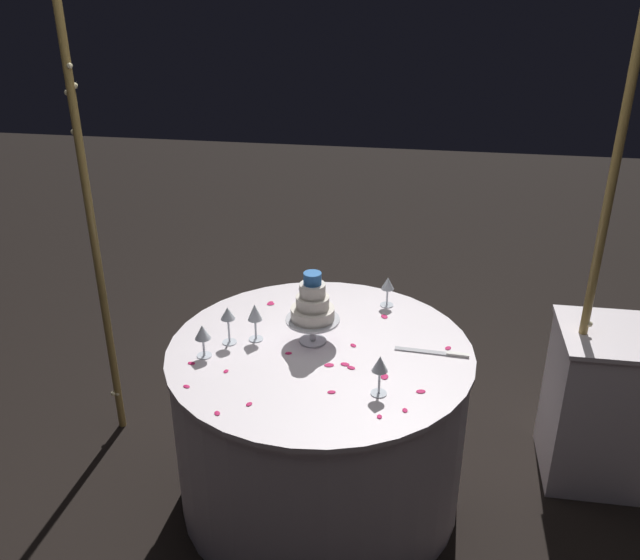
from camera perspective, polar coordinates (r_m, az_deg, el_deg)
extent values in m
plane|color=black|center=(3.22, 0.00, -17.20)|extent=(12.00, 12.00, 0.00)
cylinder|color=olive|center=(3.16, -18.84, 6.45)|extent=(0.04, 0.04, 2.44)
cylinder|color=olive|center=(2.90, 22.60, 4.13)|extent=(0.04, 0.04, 2.44)
sphere|color=#F9EAB2|center=(3.60, -16.91, -9.07)|extent=(0.02, 0.02, 0.02)
sphere|color=#F9EAB2|center=(3.34, 20.12, -10.94)|extent=(0.02, 0.02, 0.02)
sphere|color=#F9EAB2|center=(3.10, -19.90, 11.56)|extent=(0.02, 0.02, 0.02)
sphere|color=#F9EAB2|center=(3.34, 19.91, -11.79)|extent=(0.02, 0.02, 0.02)
sphere|color=#F9EAB2|center=(3.60, -16.56, -9.08)|extent=(0.02, 0.02, 0.02)
sphere|color=#F9EAB2|center=(3.12, 21.20, -5.02)|extent=(0.02, 0.02, 0.02)
sphere|color=#F9EAB2|center=(3.05, -19.80, 15.04)|extent=(0.02, 0.02, 0.02)
sphere|color=#F9EAB2|center=(3.06, 21.61, -3.45)|extent=(0.02, 0.02, 0.02)
sphere|color=#F9EAB2|center=(3.02, -20.20, 16.45)|extent=(0.02, 0.02, 0.02)
sphere|color=#F9EAB2|center=(3.35, 19.50, -11.98)|extent=(0.02, 0.02, 0.02)
sphere|color=#F9EAB2|center=(3.06, -20.37, 14.47)|extent=(0.02, 0.02, 0.02)
cylinder|color=white|center=(2.98, 0.00, -12.07)|extent=(1.21, 1.21, 0.73)
cylinder|color=white|center=(2.77, 0.00, -5.94)|extent=(1.24, 1.24, 0.02)
cube|color=white|center=(3.34, 22.31, -9.76)|extent=(0.43, 0.43, 0.72)
cube|color=white|center=(3.15, 23.43, -4.22)|extent=(0.45, 0.45, 0.02)
cylinder|color=silver|center=(2.81, -0.61, -5.09)|extent=(0.11, 0.11, 0.01)
cylinder|color=silver|center=(2.78, -0.61, -4.23)|extent=(0.02, 0.02, 0.09)
cylinder|color=silver|center=(2.76, -0.62, -3.33)|extent=(0.22, 0.22, 0.01)
cylinder|color=silver|center=(2.75, -0.62, -2.79)|extent=(0.18, 0.18, 0.05)
cylinder|color=silver|center=(2.72, -0.63, -1.86)|extent=(0.13, 0.13, 0.05)
cylinder|color=silver|center=(2.70, -0.63, -0.86)|extent=(0.10, 0.10, 0.06)
cylinder|color=#2D6BB7|center=(2.68, -0.64, 0.13)|extent=(0.07, 0.07, 0.05)
cylinder|color=silver|center=(3.09, -1.24, -2.09)|extent=(0.06, 0.06, 0.00)
cylinder|color=silver|center=(3.07, -1.25, -1.42)|extent=(0.01, 0.01, 0.08)
cone|color=silver|center=(3.04, -1.26, -0.23)|extent=(0.06, 0.06, 0.06)
cylinder|color=silver|center=(2.75, -9.63, -6.23)|extent=(0.06, 0.06, 0.00)
cylinder|color=silver|center=(2.73, -9.70, -5.51)|extent=(0.01, 0.01, 0.08)
cone|color=silver|center=(2.70, -9.80, -4.30)|extent=(0.06, 0.06, 0.06)
cylinder|color=silver|center=(2.51, 4.92, -9.41)|extent=(0.06, 0.06, 0.00)
cylinder|color=silver|center=(2.48, 4.97, -8.47)|extent=(0.01, 0.01, 0.10)
cone|color=silver|center=(2.44, 5.04, -6.96)|extent=(0.06, 0.06, 0.06)
cylinder|color=silver|center=(2.83, -7.56, -5.17)|extent=(0.06, 0.06, 0.00)
cylinder|color=silver|center=(2.80, -7.63, -4.19)|extent=(0.01, 0.01, 0.11)
cone|color=silver|center=(2.76, -7.72, -2.76)|extent=(0.06, 0.06, 0.05)
cylinder|color=silver|center=(3.10, 5.60, -2.08)|extent=(0.06, 0.06, 0.00)
cylinder|color=silver|center=(3.08, 5.63, -1.40)|extent=(0.01, 0.01, 0.08)
cone|color=silver|center=(3.05, 5.69, -0.26)|extent=(0.06, 0.06, 0.06)
cylinder|color=silver|center=(2.84, -5.37, -4.92)|extent=(0.06, 0.06, 0.00)
cylinder|color=silver|center=(2.81, -5.41, -4.10)|extent=(0.01, 0.01, 0.09)
cone|color=silver|center=(2.78, -5.48, -2.68)|extent=(0.06, 0.06, 0.07)
cube|color=silver|center=(2.77, 8.54, -5.90)|extent=(0.22, 0.04, 0.01)
cube|color=white|center=(2.77, 11.44, -6.13)|extent=(0.09, 0.03, 0.01)
ellipsoid|color=#C61951|center=(3.11, -4.16, -1.91)|extent=(0.03, 0.04, 0.00)
ellipsoid|color=#C61951|center=(2.51, 0.97, -9.34)|extent=(0.03, 0.03, 0.00)
ellipsoid|color=#C61951|center=(2.66, 2.10, -7.04)|extent=(0.04, 0.03, 0.00)
ellipsoid|color=#C61951|center=(2.64, 2.62, -7.33)|extent=(0.04, 0.03, 0.00)
ellipsoid|color=#C61951|center=(2.43, -8.59, -10.95)|extent=(0.03, 0.03, 0.00)
ellipsoid|color=#C61951|center=(2.66, 0.76, -7.12)|extent=(0.04, 0.04, 0.00)
ellipsoid|color=#C61951|center=(2.65, -7.86, -7.55)|extent=(0.02, 0.03, 0.00)
ellipsoid|color=#C61951|center=(2.73, -2.65, -6.13)|extent=(0.03, 0.03, 0.00)
ellipsoid|color=#C61951|center=(2.81, 10.66, -5.61)|extent=(0.03, 0.04, 0.00)
ellipsoid|color=#C61951|center=(2.46, -5.95, -10.28)|extent=(0.03, 0.03, 0.00)
ellipsoid|color=#C61951|center=(2.58, -11.09, -8.72)|extent=(0.03, 0.03, 0.00)
ellipsoid|color=#C61951|center=(2.54, 8.43, -9.19)|extent=(0.04, 0.03, 0.00)
ellipsoid|color=#C61951|center=(2.78, 2.80, -5.48)|extent=(0.03, 0.04, 0.00)
ellipsoid|color=#C61951|center=(2.44, 7.11, -10.75)|extent=(0.02, 0.03, 0.00)
ellipsoid|color=#C61951|center=(2.40, 4.99, -11.30)|extent=(0.02, 0.03, 0.00)
ellipsoid|color=#C61951|center=(3.01, 5.40, -3.06)|extent=(0.04, 0.05, 0.00)
ellipsoid|color=#C61951|center=(2.60, 5.42, -8.04)|extent=(0.03, 0.04, 0.00)
ellipsoid|color=#C61951|center=(3.10, -4.15, -2.00)|extent=(0.04, 0.04, 0.00)
ellipsoid|color=#C61951|center=(2.95, -1.30, -3.54)|extent=(0.04, 0.03, 0.00)
ellipsoid|color=#C61951|center=(2.71, -10.69, -6.85)|extent=(0.03, 0.03, 0.00)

